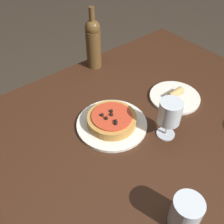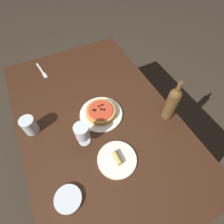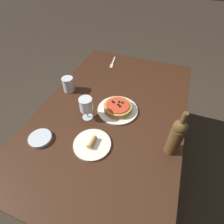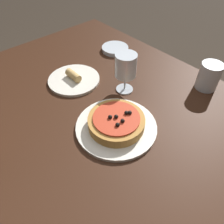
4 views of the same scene
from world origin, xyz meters
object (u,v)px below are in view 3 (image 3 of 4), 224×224
(pizza, at_px, (118,107))
(wine_bottle, at_px, (176,136))
(water_cup, at_px, (68,84))
(dinner_plate, at_px, (118,110))
(wine_glass, at_px, (86,105))
(side_bowl, at_px, (40,138))
(side_plate, at_px, (92,144))
(dining_table, at_px, (113,118))
(fork, at_px, (113,63))

(pizza, distance_m, wine_bottle, 0.44)
(pizza, relative_size, water_cup, 1.73)
(dinner_plate, relative_size, wine_glass, 1.72)
(pizza, height_order, side_bowl, pizza)
(dinner_plate, bearing_deg, pizza, -150.31)
(water_cup, bearing_deg, side_plate, 43.57)
(dinner_plate, distance_m, pizza, 0.03)
(dining_table, distance_m, pizza, 0.12)
(dinner_plate, bearing_deg, side_plate, -8.27)
(dinner_plate, height_order, wine_glass, wine_glass)
(dining_table, bearing_deg, water_cup, -102.68)
(wine_bottle, height_order, fork, wine_bottle)
(wine_bottle, bearing_deg, pizza, -116.88)
(water_cup, relative_size, side_bowl, 0.82)
(fork, xyz_separation_m, side_plate, (0.89, 0.20, 0.01))
(side_bowl, bearing_deg, wine_glass, 144.51)
(side_bowl, bearing_deg, side_plate, 103.25)
(side_bowl, bearing_deg, dinner_plate, 137.95)
(wine_bottle, relative_size, side_bowl, 2.22)
(dinner_plate, distance_m, side_plate, 0.32)
(wine_glass, bearing_deg, side_bowl, -35.49)
(wine_bottle, bearing_deg, side_plate, -73.92)
(pizza, height_order, wine_bottle, wine_bottle)
(pizza, bearing_deg, side_bowl, -42.03)
(wine_glass, relative_size, wine_bottle, 0.54)
(wine_glass, height_order, side_plate, wine_glass)
(fork, bearing_deg, pizza, 14.61)
(dining_table, relative_size, water_cup, 13.86)
(dinner_plate, height_order, side_plate, side_plate)
(dining_table, relative_size, side_plate, 6.99)
(dinner_plate, height_order, pizza, pizza)
(wine_bottle, bearing_deg, dining_table, -114.28)
(side_bowl, bearing_deg, water_cup, -170.88)
(water_cup, bearing_deg, pizza, 79.03)
(dining_table, relative_size, wine_bottle, 5.10)
(side_bowl, xyz_separation_m, side_plate, (-0.07, 0.30, -0.00))
(wine_glass, relative_size, side_plate, 0.74)
(dining_table, height_order, water_cup, water_cup)
(water_cup, bearing_deg, fork, 160.47)
(dinner_plate, xyz_separation_m, wine_glass, (0.13, -0.16, 0.11))
(dining_table, bearing_deg, wine_glass, -46.36)
(water_cup, height_order, side_plate, water_cup)
(dinner_plate, distance_m, wine_bottle, 0.44)
(wine_glass, distance_m, side_plate, 0.24)
(wine_bottle, relative_size, water_cup, 2.72)
(pizza, relative_size, side_plate, 0.87)
(side_plate, bearing_deg, wine_bottle, 106.08)
(pizza, bearing_deg, dinner_plate, 29.69)
(dining_table, bearing_deg, wine_bottle, 65.72)
(pizza, height_order, side_plate, pizza)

